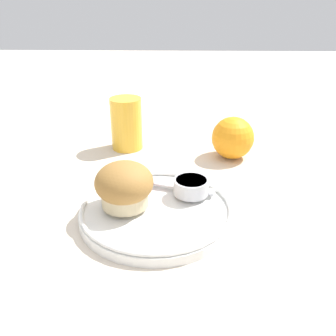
{
  "coord_description": "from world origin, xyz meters",
  "views": [
    {
      "loc": [
        0.01,
        -0.46,
        0.3
      ],
      "look_at": [
        0.0,
        0.04,
        0.06
      ],
      "focal_mm": 40.0,
      "sensor_mm": 36.0,
      "label": 1
    }
  ],
  "objects_px": {
    "orange_fruit": "(233,138)",
    "juice_glass": "(126,124)",
    "muffin": "(124,186)",
    "butter_knife": "(162,183)"
  },
  "relations": [
    {
      "from": "orange_fruit",
      "to": "juice_glass",
      "type": "distance_m",
      "value": 0.21
    },
    {
      "from": "orange_fruit",
      "to": "juice_glass",
      "type": "height_order",
      "value": "juice_glass"
    },
    {
      "from": "butter_knife",
      "to": "orange_fruit",
      "type": "bearing_deg",
      "value": 68.09
    },
    {
      "from": "muffin",
      "to": "butter_knife",
      "type": "distance_m",
      "value": 0.08
    },
    {
      "from": "juice_glass",
      "to": "orange_fruit",
      "type": "bearing_deg",
      "value": -11.49
    },
    {
      "from": "muffin",
      "to": "juice_glass",
      "type": "distance_m",
      "value": 0.26
    },
    {
      "from": "muffin",
      "to": "juice_glass",
      "type": "xyz_separation_m",
      "value": [
        -0.03,
        0.25,
        0.0
      ]
    },
    {
      "from": "orange_fruit",
      "to": "juice_glass",
      "type": "relative_size",
      "value": 0.77
    },
    {
      "from": "muffin",
      "to": "orange_fruit",
      "type": "relative_size",
      "value": 1.02
    },
    {
      "from": "muffin",
      "to": "orange_fruit",
      "type": "distance_m",
      "value": 0.28
    }
  ]
}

